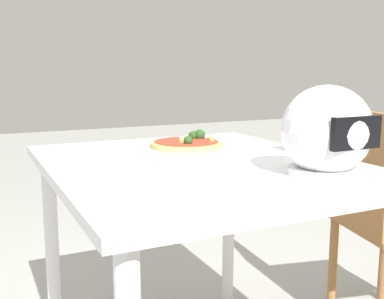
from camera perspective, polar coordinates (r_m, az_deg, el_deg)
name	(u,v)px	position (r m, az deg, el deg)	size (l,w,h in m)	color
dining_table	(199,193)	(1.44, 0.80, -5.31)	(0.87, 1.04, 0.77)	white
pizza_plate	(186,149)	(1.60, -0.71, 0.10)	(0.29, 0.29, 0.01)	white
pizza	(187,143)	(1.61, -0.59, 0.77)	(0.25, 0.25, 0.05)	tan
motorcycle_helmet	(327,133)	(1.27, 16.11, 2.01)	(0.24, 0.24, 0.24)	silver
drinking_glass	(300,137)	(1.60, 13.07, 1.44)	(0.07, 0.07, 0.10)	silver
chair_side	(378,210)	(1.98, 21.72, -6.90)	(0.48, 0.48, 0.90)	#996638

